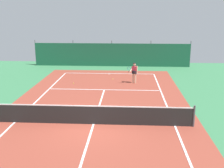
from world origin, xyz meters
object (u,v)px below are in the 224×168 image
tennis_player (134,71)px  parked_car (92,55)px  tennis_net (93,115)px  tennis_ball_midcourt (113,79)px  tennis_ball_by_sideline (74,83)px  tennis_ball_near_player (100,100)px

tennis_player → parked_car: bearing=-39.1°
tennis_net → tennis_ball_midcourt: 9.67m
tennis_ball_midcourt → parked_car: parked_car is taller
tennis_ball_by_sideline → parked_car: bearing=88.4°
tennis_net → tennis_player: tennis_player is taller
tennis_net → tennis_ball_near_player: 3.99m
tennis_player → tennis_ball_by_sideline: 4.93m
tennis_ball_midcourt → tennis_ball_by_sideline: bearing=-152.5°
tennis_ball_by_sideline → parked_car: 9.71m
tennis_player → tennis_ball_by_sideline: size_ratio=24.85×
tennis_ball_near_player → tennis_ball_by_sideline: size_ratio=1.00×
tennis_player → tennis_ball_near_player: tennis_player is taller
tennis_net → parked_car: size_ratio=2.37×
parked_car → tennis_net: bearing=-84.7°
tennis_player → tennis_ball_near_player: 5.19m
tennis_ball_near_player → parked_car: 13.98m
tennis_ball_near_player → tennis_ball_by_sideline: 4.83m
tennis_ball_by_sideline → tennis_net: bearing=-72.1°
tennis_ball_midcourt → tennis_ball_by_sideline: size_ratio=1.00×
tennis_net → tennis_ball_midcourt: tennis_net is taller
tennis_player → tennis_ball_midcourt: bearing=-7.6°
tennis_net → tennis_ball_near_player: bearing=90.7°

